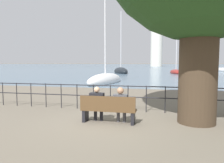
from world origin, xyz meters
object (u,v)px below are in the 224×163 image
Objects in this scene: seated_person_right at (121,103)px; harbor_lighthouse at (157,44)px; park_bench at (108,110)px; sailboat_3 at (176,72)px; sailboat_2 at (105,80)px; sailboat_0 at (121,71)px; seated_person_left at (97,102)px.

seated_person_right is 0.05× the size of harbor_lighthouse.
sailboat_3 reaches higher than park_bench.
harbor_lighthouse is at bearing 86.39° from sailboat_3.
sailboat_2 is (-3.90, 13.16, -0.31)m from seated_person_right.
sailboat_2 is (-3.51, 13.24, -0.09)m from park_bench.
sailboat_2 is 0.47× the size of harbor_lighthouse.
sailboat_3 is at bearing -85.97° from harbor_lighthouse.
sailboat_0 is 1.05× the size of sailboat_2.
sailboat_0 is (-5.24, 32.99, -0.28)m from seated_person_left.
park_bench is 0.08× the size of harbor_lighthouse.
sailboat_3 is at bearing 82.20° from seated_person_left.
sailboat_3 reaches higher than seated_person_right.
harbor_lighthouse is (-5.14, 72.92, 10.84)m from sailboat_3.
harbor_lighthouse is (-0.44, 107.23, 10.46)m from seated_person_left.
sailboat_3 is (4.70, 34.31, -0.38)m from seated_person_left.
sailboat_0 reaches higher than seated_person_left.
sailboat_0 reaches higher than sailboat_3.
harbor_lighthouse is (2.67, 94.07, 10.76)m from sailboat_2.
park_bench is 1.53× the size of seated_person_right.
sailboat_0 is 75.16m from harbor_lighthouse.
sailboat_2 is 22.54m from sailboat_3.
sailboat_3 is (4.30, 34.38, -0.17)m from park_bench.
seated_person_left is 0.05× the size of harbor_lighthouse.
sailboat_2 is 94.72m from harbor_lighthouse.
harbor_lighthouse is (4.80, 74.24, 10.74)m from sailboat_0.
sailboat_2 reaches higher than seated_person_right.
seated_person_right is at bearing -89.34° from harbor_lighthouse.
park_bench is 34.65m from sailboat_3.
seated_person_left is (-0.39, 0.08, 0.22)m from park_bench.
sailboat_0 is 19.95m from sailboat_2.
seated_person_left reaches higher than park_bench.
seated_person_left is 13.52m from sailboat_2.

